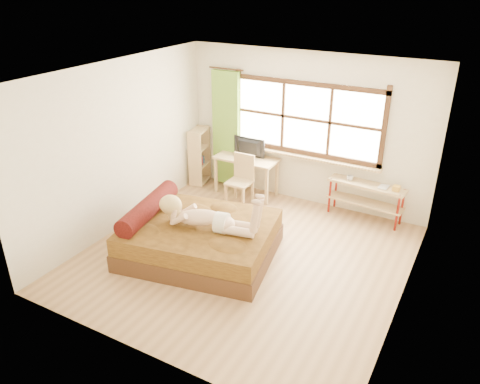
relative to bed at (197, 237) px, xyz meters
The scene contains 18 objects.
floor 0.77m from the bed, 22.31° to the left, with size 4.50×4.50×0.00m, color #9E754C.
ceiling 2.51m from the bed, 22.31° to the left, with size 4.50×4.50×0.00m, color white.
wall_back 2.81m from the bed, 75.39° to the left, with size 4.50×4.50×0.00m, color silver.
wall_front 2.34m from the bed, 71.65° to the right, with size 4.50×4.50×0.00m, color silver.
wall_left 1.93m from the bed, behind, with size 4.50×4.50×0.00m, color silver.
wall_right 3.11m from the bed, ahead, with size 4.50×4.50×0.00m, color silver.
window 2.85m from the bed, 75.22° to the left, with size 2.80×0.16×1.46m.
curtain 2.70m from the bed, 110.42° to the left, with size 0.55×0.10×2.20m, color #5A8A25.
bed is the anchor object (origin of this frame).
woman 0.60m from the bed, 11.29° to the right, with size 1.49×0.43×0.64m, color #D7AC8A, non-canonical shape.
kitten 0.77m from the bed, behind, with size 0.32×0.13×0.26m, color black, non-canonical shape.
desk 2.28m from the bed, 99.31° to the left, with size 1.18×0.55×0.73m.
monitor 2.38m from the bed, 99.11° to the left, with size 0.63×0.08×0.36m, color black.
chair 1.89m from the bed, 98.08° to the left, with size 0.41×0.41×0.92m.
pipe_shelf 3.01m from the bed, 51.12° to the left, with size 1.31×0.44×0.73m.
cup 2.85m from the bed, 56.10° to the left, with size 0.11×0.11×0.09m, color gray.
book 3.15m from the bed, 48.47° to the left, with size 0.15×0.21×0.02m, color gray.
bookshelf 2.67m from the bed, 122.42° to the left, with size 0.36×0.53×1.12m.
Camera 1 is at (2.79, -5.20, 3.87)m, focal length 35.00 mm.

